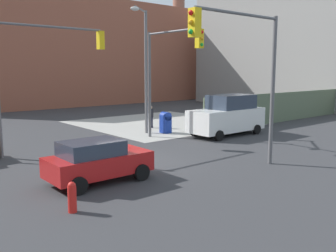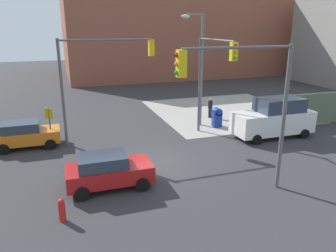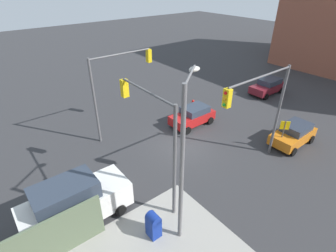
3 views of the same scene
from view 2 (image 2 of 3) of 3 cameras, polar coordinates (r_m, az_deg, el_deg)
The scene contains 15 objects.
ground_plane at distance 18.06m, azimuth -2.09°, elevation -6.41°, with size 120.00×120.00×0.00m, color #333335.
sidewalk_corner at distance 29.30m, azimuth 9.81°, elevation 2.62°, with size 12.00×12.00×0.01m, color #9E9B93.
building_warehouse_north at distance 52.85m, azimuth 0.59°, elevation 16.13°, with size 32.00×18.00×12.67m.
smokestack at distance 57.26m, azimuth 19.01°, elevation 19.00°, with size 1.80×1.80×19.99m, color brown.
traffic_signal_nw_corner at distance 20.69m, azimuth -11.85°, elevation 9.69°, with size 5.96×0.36×6.50m.
traffic_signal_se_corner at distance 13.73m, azimuth 13.52°, elevation 5.78°, with size 5.17×0.36×6.50m.
traffic_signal_ne_corner at distance 20.92m, azimuth 7.62°, elevation 9.77°, with size 0.36×4.72×6.50m.
street_lamp_corner at distance 23.64m, azimuth 5.47°, elevation 10.95°, with size 2.26×1.77×8.00m.
warning_sign_two_way at distance 21.38m, azimuth -19.94°, elevation 0.97°, with size 0.48×0.48×2.40m.
mailbox_blue at distance 24.41m, azimuth 8.52°, elevation 1.61°, with size 0.56×0.64×1.43m.
fire_hydrant at distance 13.48m, azimuth -18.00°, elevation -13.68°, with size 0.26×0.26×0.94m.
hatchback_orange at distance 21.82m, azimuth -23.49°, elevation -1.31°, with size 3.81×2.02×1.62m.
sedan_red at distance 15.38m, azimuth -10.47°, elevation -7.61°, with size 3.89×2.02×1.62m.
van_white_delivery at distance 23.01m, azimuth 17.98°, elevation 1.33°, with size 5.40×2.32×2.62m.
pedestrian_crossing at distance 26.73m, azimuth 7.35°, elevation 3.19°, with size 0.36×0.36×1.63m.
Camera 2 is at (-4.68, -15.89, 7.19)m, focal length 35.00 mm.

